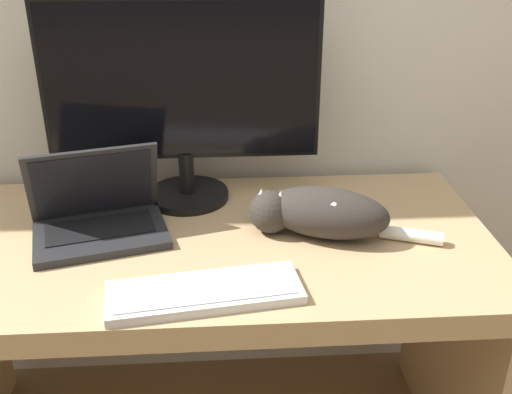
{
  "coord_description": "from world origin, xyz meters",
  "views": [
    {
      "loc": [
        0.05,
        -0.91,
        1.42
      ],
      "look_at": [
        0.13,
        0.31,
        0.83
      ],
      "focal_mm": 42.0,
      "sensor_mm": 36.0,
      "label": 1
    }
  ],
  "objects_px": {
    "monitor": "(182,96)",
    "cat": "(319,212)",
    "external_keyboard": "(205,292)",
    "laptop": "(98,218)"
  },
  "relations": [
    {
      "from": "monitor",
      "to": "laptop",
      "type": "bearing_deg",
      "value": -137.6
    },
    {
      "from": "monitor",
      "to": "cat",
      "type": "distance_m",
      "value": 0.45
    },
    {
      "from": "external_keyboard",
      "to": "monitor",
      "type": "bearing_deg",
      "value": 88.51
    },
    {
      "from": "external_keyboard",
      "to": "cat",
      "type": "relative_size",
      "value": 0.9
    },
    {
      "from": "laptop",
      "to": "cat",
      "type": "xyz_separation_m",
      "value": [
        0.53,
        -0.04,
        0.02
      ]
    },
    {
      "from": "monitor",
      "to": "cat",
      "type": "relative_size",
      "value": 1.54
    },
    {
      "from": "laptop",
      "to": "cat",
      "type": "height_order",
      "value": "laptop"
    },
    {
      "from": "laptop",
      "to": "external_keyboard",
      "type": "bearing_deg",
      "value": -61.73
    },
    {
      "from": "monitor",
      "to": "external_keyboard",
      "type": "distance_m",
      "value": 0.54
    },
    {
      "from": "monitor",
      "to": "external_keyboard",
      "type": "xyz_separation_m",
      "value": [
        0.05,
        -0.46,
        -0.27
      ]
    }
  ]
}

